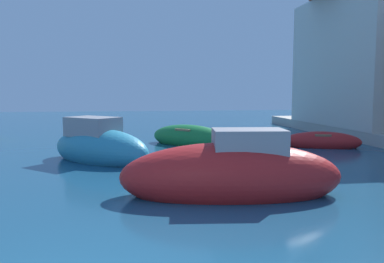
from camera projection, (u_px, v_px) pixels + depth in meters
moored_boat_0 at (99, 147)px, 12.31m from camera, size 3.80×3.65×1.68m
moored_boat_2 at (190, 138)px, 15.95m from camera, size 3.48×3.63×1.08m
moored_boat_3 at (232, 175)px, 8.22m from camera, size 4.82×2.15×1.74m
moored_boat_5 at (322, 142)px, 15.31m from camera, size 3.13×1.82×0.81m
waterfront_building_annex at (382, 48)px, 19.66m from camera, size 6.39×8.47×7.55m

